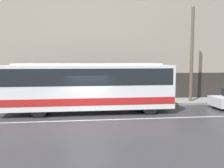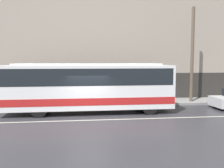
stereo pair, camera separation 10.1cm
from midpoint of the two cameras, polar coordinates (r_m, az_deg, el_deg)
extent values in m
plane|color=#333338|center=(14.45, -5.15, -8.26)|extent=(60.00, 60.00, 0.00)
cube|color=gray|center=(19.72, -5.67, -4.38)|extent=(60.00, 2.79, 0.16)
cube|color=gray|center=(21.03, -5.89, 8.84)|extent=(60.00, 0.30, 9.40)
cube|color=#2D2B28|center=(20.93, -5.79, -0.80)|extent=(60.00, 0.06, 2.35)
cube|color=beige|center=(14.44, -5.15, -8.25)|extent=(54.00, 0.14, 0.01)
cube|color=white|center=(16.36, -5.20, -0.54)|extent=(10.85, 2.54, 2.75)
cube|color=#B21E1E|center=(16.46, -5.17, -3.40)|extent=(10.79, 2.56, 0.45)
cube|color=black|center=(16.31, -5.22, 1.81)|extent=(10.52, 2.56, 1.05)
cube|color=orange|center=(17.31, 12.88, 3.60)|extent=(0.12, 1.90, 0.28)
cube|color=white|center=(16.28, -5.24, 4.50)|extent=(9.22, 2.16, 0.12)
cylinder|color=black|center=(16.02, 8.83, -5.00)|extent=(1.08, 0.28, 1.08)
cylinder|color=black|center=(18.13, 6.91, -3.78)|extent=(1.08, 0.28, 1.08)
cylinder|color=black|center=(15.62, -16.23, -5.40)|extent=(1.08, 0.28, 1.08)
cylinder|color=black|center=(17.78, -15.09, -4.10)|extent=(1.08, 0.28, 1.08)
cylinder|color=black|center=(20.02, 22.93, -3.93)|extent=(0.64, 0.20, 0.64)
cylinder|color=brown|center=(20.80, 17.99, 6.37)|extent=(0.25, 0.25, 7.41)
cylinder|color=#333338|center=(19.95, -4.16, -1.95)|extent=(0.36, 0.36, 1.42)
sphere|color=tan|center=(19.87, -4.17, 0.45)|extent=(0.26, 0.26, 0.26)
camera|label=1|loc=(0.05, -89.82, 0.02)|focal=40.00mm
camera|label=2|loc=(0.05, 90.18, -0.02)|focal=40.00mm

